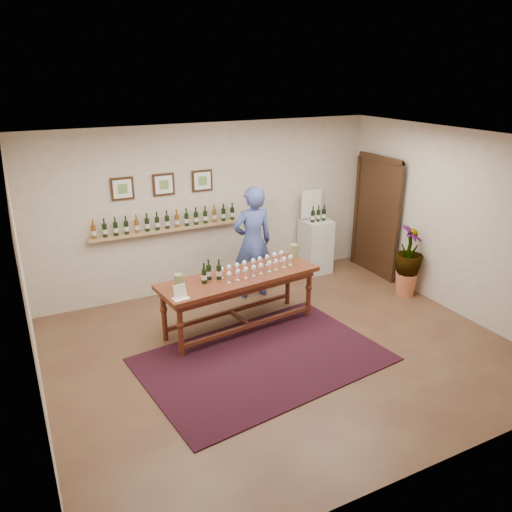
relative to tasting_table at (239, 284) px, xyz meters
name	(u,v)px	position (x,y,z in m)	size (l,w,h in m)	color
ground	(282,350)	(0.25, -0.83, -0.71)	(6.00, 6.00, 0.00)	#4E2B22
room_shell	(336,218)	(2.36, 1.03, 0.41)	(6.00, 6.00, 6.00)	beige
rug	(263,359)	(-0.10, -0.94, -0.70)	(3.09, 2.06, 0.02)	#470E0C
tasting_table	(239,284)	(0.00, 0.00, 0.00)	(2.43, 1.02, 0.83)	#462611
table_glasses	(257,266)	(0.29, 0.03, 0.21)	(1.27, 0.29, 0.18)	white
table_bottles	(210,270)	(-0.43, 0.03, 0.27)	(0.28, 0.16, 0.30)	black
pitcher_left	(179,282)	(-0.92, -0.07, 0.23)	(0.14, 0.14, 0.21)	olive
pitcher_right	(294,251)	(1.06, 0.27, 0.23)	(0.14, 0.14, 0.22)	olive
menu_card	(180,291)	(-0.99, -0.34, 0.22)	(0.20, 0.15, 0.18)	white
display_pedestal	(315,246)	(2.19, 1.37, -0.21)	(0.50, 0.50, 1.00)	silver
pedestal_bottles	(318,213)	(2.18, 1.31, 0.44)	(0.31, 0.08, 0.31)	black
info_sign	(311,204)	(2.14, 1.50, 0.58)	(0.42, 0.02, 0.57)	white
potted_plant	(408,261)	(2.99, -0.20, -0.10)	(0.78, 0.78, 1.05)	#C56341
person	(253,243)	(0.67, 0.93, 0.23)	(0.68, 0.45, 1.87)	#3C4A8F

